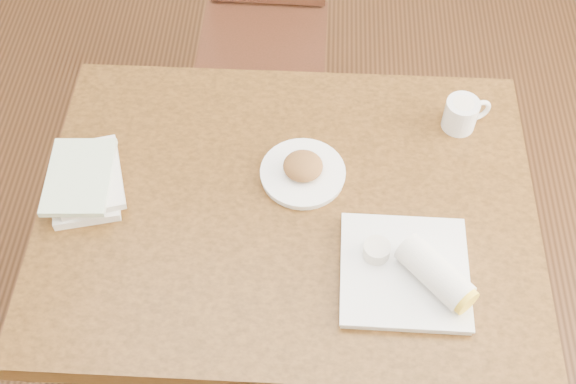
{
  "coord_description": "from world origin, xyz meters",
  "views": [
    {
      "loc": [
        0.05,
        -0.96,
        2.15
      ],
      "look_at": [
        0.0,
        0.0,
        0.8
      ],
      "focal_mm": 45.0,
      "sensor_mm": 36.0,
      "label": 1
    }
  ],
  "objects_px": {
    "plate_burrito": "(414,272)",
    "book_stack": "(85,180)",
    "plate_scone": "(303,171)",
    "chair_far": "(264,11)",
    "coffee_mug": "(462,114)",
    "table": "(288,223)"
  },
  "relations": [
    {
      "from": "table",
      "to": "plate_scone",
      "type": "bearing_deg",
      "value": 69.69
    },
    {
      "from": "plate_burrito",
      "to": "book_stack",
      "type": "height_order",
      "value": "plate_burrito"
    },
    {
      "from": "table",
      "to": "plate_burrito",
      "type": "relative_size",
      "value": 4.06
    },
    {
      "from": "plate_scone",
      "to": "coffee_mug",
      "type": "height_order",
      "value": "coffee_mug"
    },
    {
      "from": "book_stack",
      "to": "coffee_mug",
      "type": "bearing_deg",
      "value": 14.9
    },
    {
      "from": "coffee_mug",
      "to": "chair_far",
      "type": "bearing_deg",
      "value": 130.31
    },
    {
      "from": "coffee_mug",
      "to": "table",
      "type": "bearing_deg",
      "value": -147.85
    },
    {
      "from": "table",
      "to": "book_stack",
      "type": "height_order",
      "value": "book_stack"
    },
    {
      "from": "plate_scone",
      "to": "book_stack",
      "type": "bearing_deg",
      "value": -173.35
    },
    {
      "from": "chair_far",
      "to": "coffee_mug",
      "type": "bearing_deg",
      "value": -49.69
    },
    {
      "from": "chair_far",
      "to": "plate_scone",
      "type": "height_order",
      "value": "chair_far"
    },
    {
      "from": "coffee_mug",
      "to": "plate_burrito",
      "type": "xyz_separation_m",
      "value": [
        -0.14,
        -0.45,
        -0.02
      ]
    },
    {
      "from": "chair_far",
      "to": "plate_burrito",
      "type": "distance_m",
      "value": 1.19
    },
    {
      "from": "plate_scone",
      "to": "book_stack",
      "type": "distance_m",
      "value": 0.52
    },
    {
      "from": "chair_far",
      "to": "book_stack",
      "type": "height_order",
      "value": "chair_far"
    },
    {
      "from": "plate_burrito",
      "to": "coffee_mug",
      "type": "bearing_deg",
      "value": 72.51
    },
    {
      "from": "plate_scone",
      "to": "plate_burrito",
      "type": "height_order",
      "value": "plate_burrito"
    },
    {
      "from": "coffee_mug",
      "to": "plate_burrito",
      "type": "distance_m",
      "value": 0.47
    },
    {
      "from": "chair_far",
      "to": "coffee_mug",
      "type": "xyz_separation_m",
      "value": [
        0.55,
        -0.65,
        0.25
      ]
    },
    {
      "from": "table",
      "to": "plate_burrito",
      "type": "bearing_deg",
      "value": -32.98
    },
    {
      "from": "coffee_mug",
      "to": "plate_scone",
      "type": "bearing_deg",
      "value": -155.22
    },
    {
      "from": "chair_far",
      "to": "plate_scone",
      "type": "relative_size",
      "value": 4.62
    }
  ]
}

